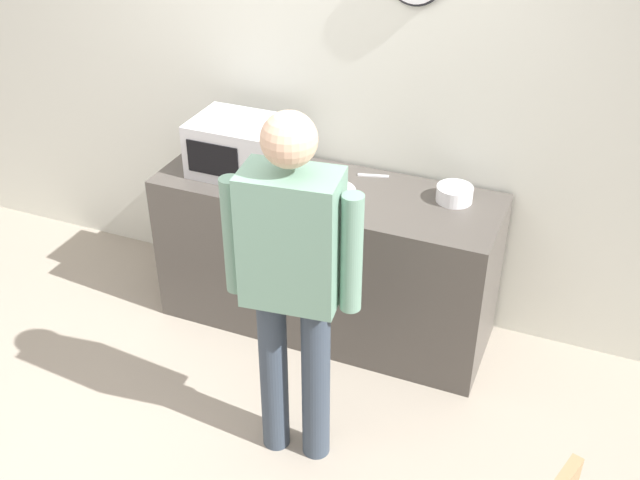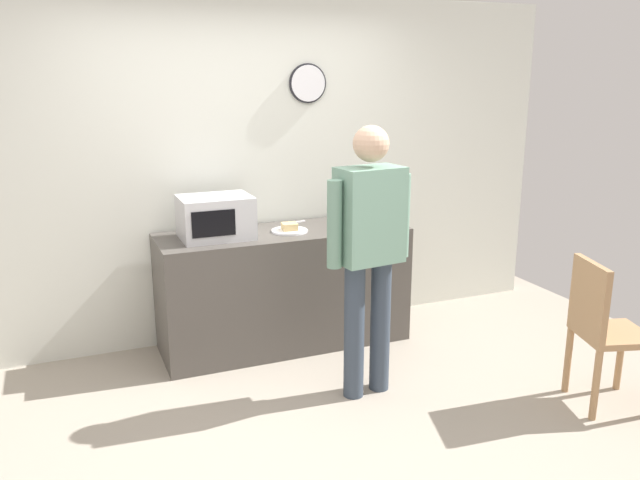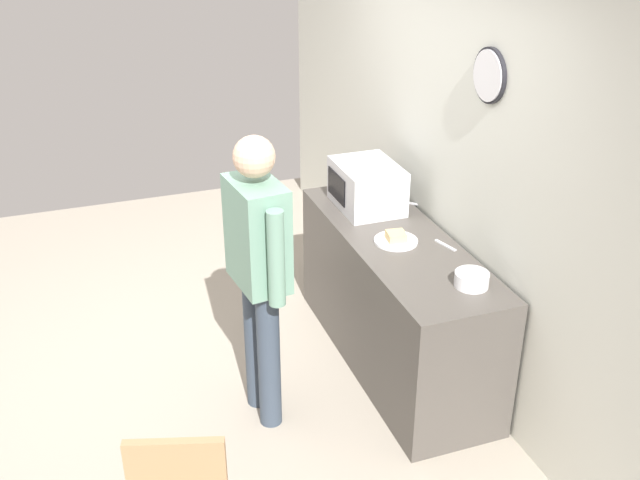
# 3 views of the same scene
# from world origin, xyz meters

# --- Properties ---
(ground_plane) EXTENTS (6.00, 6.00, 0.00)m
(ground_plane) POSITION_xyz_m (0.00, 0.00, 0.00)
(ground_plane) COLOR #9E9384
(back_wall) EXTENTS (5.40, 0.13, 2.60)m
(back_wall) POSITION_xyz_m (0.00, 1.60, 1.30)
(back_wall) COLOR silver
(back_wall) RESTS_ON ground_plane
(kitchen_counter) EXTENTS (1.86, 0.62, 0.89)m
(kitchen_counter) POSITION_xyz_m (0.25, 1.22, 0.45)
(kitchen_counter) COLOR #4C4742
(kitchen_counter) RESTS_ON ground_plane
(microwave) EXTENTS (0.50, 0.39, 0.30)m
(microwave) POSITION_xyz_m (-0.26, 1.22, 1.04)
(microwave) COLOR silver
(microwave) RESTS_ON kitchen_counter
(sandwich_plate) EXTENTS (0.27, 0.27, 0.07)m
(sandwich_plate) POSITION_xyz_m (0.28, 1.18, 0.91)
(sandwich_plate) COLOR white
(sandwich_plate) RESTS_ON kitchen_counter
(salad_bowl) EXTENTS (0.19, 0.19, 0.08)m
(salad_bowl) POSITION_xyz_m (0.90, 1.35, 0.93)
(salad_bowl) COLOR white
(salad_bowl) RESTS_ON kitchen_counter
(fork_utensil) EXTENTS (0.17, 0.06, 0.01)m
(fork_utensil) POSITION_xyz_m (0.43, 1.44, 0.90)
(fork_utensil) COLOR silver
(fork_utensil) RESTS_ON kitchen_counter
(spoon_utensil) EXTENTS (0.14, 0.13, 0.01)m
(spoon_utensil) POSITION_xyz_m (-0.22, 1.50, 0.90)
(spoon_utensil) COLOR silver
(spoon_utensil) RESTS_ON kitchen_counter
(person_standing) EXTENTS (0.59, 0.29, 1.73)m
(person_standing) POSITION_xyz_m (0.48, 0.27, 1.02)
(person_standing) COLOR #354150
(person_standing) RESTS_ON ground_plane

